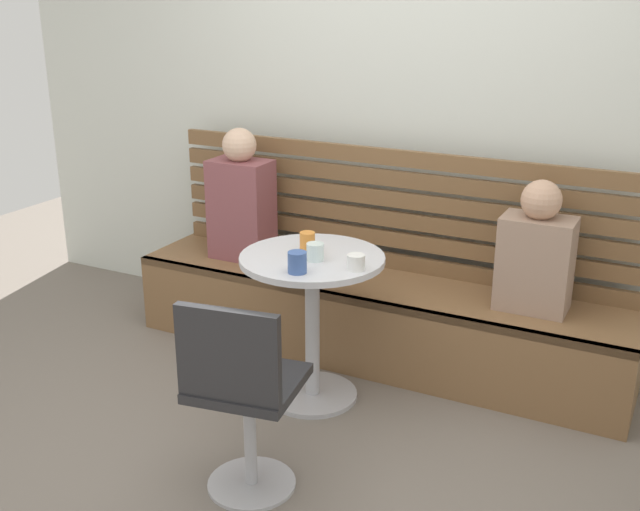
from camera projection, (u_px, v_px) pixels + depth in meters
The scene contains 12 objects.
ground at pixel (258, 472), 3.24m from camera, with size 8.00×8.00×0.00m, color #70665B.
back_wall at pixel (411, 79), 4.14m from camera, with size 5.20×0.10×2.90m, color silver.
booth_bench at pixel (373, 319), 4.17m from camera, with size 2.70×0.52×0.44m.
booth_backrest at pixel (393, 209), 4.19m from camera, with size 2.65×0.04×0.67m.
cafe_table at pixel (312, 300), 3.66m from camera, with size 0.68×0.68×0.74m.
white_chair at pixel (242, 392), 2.95m from camera, with size 0.46×0.46×0.85m.
person_adult at pixel (241, 201), 4.36m from camera, with size 0.34×0.22×0.75m.
person_child_left at pixel (536, 253), 3.68m from camera, with size 0.34×0.22×0.64m.
cup_glass_short at pixel (315, 252), 3.52m from camera, with size 0.08×0.08×0.08m, color silver.
cup_ceramic_white at pixel (356, 262), 3.41m from camera, with size 0.08×0.08×0.07m, color white.
cup_tumbler_orange at pixel (307, 243), 3.62m from camera, with size 0.07×0.07×0.10m, color orange.
cup_mug_blue at pixel (297, 262), 3.37m from camera, with size 0.08×0.08×0.10m, color #3D5B9E.
Camera 1 is at (1.49, -2.33, 1.94)m, focal length 43.47 mm.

